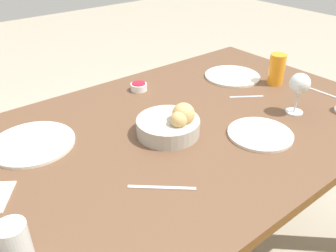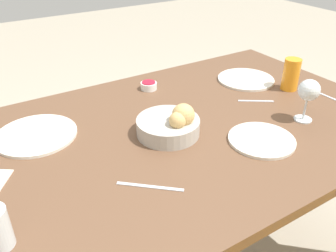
% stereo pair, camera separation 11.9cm
% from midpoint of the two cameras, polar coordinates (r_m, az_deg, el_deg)
% --- Properties ---
extents(dining_table, '(1.55, 0.99, 0.75)m').
position_cam_midpoint_polar(dining_table, '(1.30, -0.25, -3.09)').
color(dining_table, brown).
rests_on(dining_table, ground_plane).
extents(bread_basket, '(0.21, 0.21, 0.12)m').
position_cam_midpoint_polar(bread_basket, '(1.18, -2.44, 0.15)').
color(bread_basket, '#B2ADA3').
rests_on(bread_basket, dining_table).
extents(plate_near_left, '(0.25, 0.25, 0.01)m').
position_cam_midpoint_polar(plate_near_left, '(1.65, 8.25, 7.88)').
color(plate_near_left, silver).
rests_on(plate_near_left, dining_table).
extents(plate_near_right, '(0.27, 0.27, 0.01)m').
position_cam_midpoint_polar(plate_near_right, '(1.24, -23.50, -2.64)').
color(plate_near_right, silver).
rests_on(plate_near_right, dining_table).
extents(plate_far_center, '(0.22, 0.22, 0.01)m').
position_cam_midpoint_polar(plate_far_center, '(1.21, 11.89, -1.36)').
color(plate_far_center, silver).
rests_on(plate_far_center, dining_table).
extents(juice_glass, '(0.07, 0.07, 0.13)m').
position_cam_midpoint_polar(juice_glass, '(1.60, 15.00, 8.74)').
color(juice_glass, orange).
rests_on(juice_glass, dining_table).
extents(water_tumbler, '(0.06, 0.06, 0.10)m').
position_cam_midpoint_polar(water_tumbler, '(0.86, -27.20, -16.59)').
color(water_tumbler, silver).
rests_on(water_tumbler, dining_table).
extents(wine_glass, '(0.08, 0.08, 0.16)m').
position_cam_midpoint_polar(wine_glass, '(1.34, 18.02, 6.21)').
color(wine_glass, silver).
rests_on(wine_glass, dining_table).
extents(jam_bowl_berry, '(0.07, 0.07, 0.03)m').
position_cam_midpoint_polar(jam_bowl_berry, '(1.51, -6.96, 6.22)').
color(jam_bowl_berry, white).
rests_on(jam_bowl_berry, dining_table).
extents(fork_silver, '(0.02, 0.19, 0.00)m').
position_cam_midpoint_polar(fork_silver, '(1.61, 20.56, 5.40)').
color(fork_silver, '#B7B7BC').
rests_on(fork_silver, dining_table).
extents(knife_silver, '(0.15, 0.13, 0.00)m').
position_cam_midpoint_polar(knife_silver, '(0.98, -4.53, -9.94)').
color(knife_silver, '#B7B7BC').
rests_on(knife_silver, dining_table).
extents(spoon_coffee, '(0.12, 0.09, 0.00)m').
position_cam_midpoint_polar(spoon_coffee, '(1.47, 10.21, 4.59)').
color(spoon_coffee, '#B7B7BC').
rests_on(spoon_coffee, dining_table).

